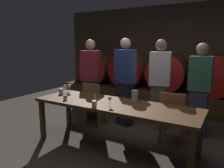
# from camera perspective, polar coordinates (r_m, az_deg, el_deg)

# --- Properties ---
(ground_plane) EXTENTS (8.79, 8.79, 0.00)m
(ground_plane) POSITION_cam_1_polar(r_m,az_deg,el_deg) (3.59, 2.93, -16.54)
(ground_plane) COLOR #3F3A33
(back_wall) EXTENTS (6.76, 0.24, 2.67)m
(back_wall) POSITION_cam_1_polar(r_m,az_deg,el_deg) (6.05, 16.44, 7.28)
(back_wall) COLOR #473A2D
(back_wall) RESTS_ON ground
(barrel_shelf) EXTENTS (6.09, 0.90, 0.47)m
(barrel_shelf) POSITION_cam_1_polar(r_m,az_deg,el_deg) (5.68, 14.51, -4.03)
(barrel_shelf) COLOR brown
(barrel_shelf) RESTS_ON ground
(wine_barrel_far_left) EXTENTS (0.95, 0.82, 0.95)m
(wine_barrel_far_left) POSITION_cam_1_polar(r_m,az_deg,el_deg) (6.45, -3.74, 4.35)
(wine_barrel_far_left) COLOR brown
(wine_barrel_far_left) RESTS_ON barrel_shelf
(wine_barrel_left) EXTENTS (0.95, 0.82, 0.95)m
(wine_barrel_left) POSITION_cam_1_polar(r_m,az_deg,el_deg) (5.92, 4.91, 3.79)
(wine_barrel_left) COLOR brown
(wine_barrel_left) RESTS_ON barrel_shelf
(wine_barrel_center) EXTENTS (0.95, 0.82, 0.95)m
(wine_barrel_center) POSITION_cam_1_polar(r_m,az_deg,el_deg) (5.55, 14.83, 3.03)
(wine_barrel_center) COLOR brown
(wine_barrel_center) RESTS_ON barrel_shelf
(wine_barrel_right) EXTENTS (0.95, 0.82, 0.95)m
(wine_barrel_right) POSITION_cam_1_polar(r_m,az_deg,el_deg) (5.37, 25.50, 2.11)
(wine_barrel_right) COLOR brown
(wine_barrel_right) RESTS_ON barrel_shelf
(dining_table) EXTENTS (2.64, 0.79, 0.73)m
(dining_table) POSITION_cam_1_polar(r_m,az_deg,el_deg) (3.34, 0.43, -6.30)
(dining_table) COLOR #4C2D16
(dining_table) RESTS_ON ground
(chair_left) EXTENTS (0.41, 0.41, 0.88)m
(chair_left) POSITION_cam_1_polar(r_m,az_deg,el_deg) (4.35, -4.73, -4.74)
(chair_left) COLOR olive
(chair_left) RESTS_ON ground
(chair_right) EXTENTS (0.43, 0.43, 0.88)m
(chair_right) POSITION_cam_1_polar(r_m,az_deg,el_deg) (3.67, 15.94, -8.02)
(chair_right) COLOR olive
(chair_right) RESTS_ON ground
(guest_far_left) EXTENTS (0.42, 0.31, 1.74)m
(guest_far_left) POSITION_cam_1_polar(r_m,az_deg,el_deg) (4.66, -5.71, 1.41)
(guest_far_left) COLOR black
(guest_far_left) RESTS_ON ground
(guest_center_left) EXTENTS (0.42, 0.31, 1.76)m
(guest_center_left) POSITION_cam_1_polar(r_m,az_deg,el_deg) (4.25, 3.51, 0.65)
(guest_center_left) COLOR black
(guest_center_left) RESTS_ON ground
(guest_center_right) EXTENTS (0.42, 0.30, 1.73)m
(guest_center_right) POSITION_cam_1_polar(r_m,az_deg,el_deg) (4.16, 12.66, 0.02)
(guest_center_right) COLOR brown
(guest_center_right) RESTS_ON ground
(guest_far_right) EXTENTS (0.38, 0.24, 1.67)m
(guest_far_right) POSITION_cam_1_polar(r_m,az_deg,el_deg) (4.06, 22.45, -1.32)
(guest_far_right) COLOR #33384C
(guest_far_right) RESTS_ON ground
(candle_left) EXTENTS (0.05, 0.05, 0.19)m
(candle_left) POSITION_cam_1_polar(r_m,az_deg,el_deg) (3.96, -11.80, -2.10)
(candle_left) COLOR olive
(candle_left) RESTS_ON dining_table
(candle_right) EXTENTS (0.05, 0.05, 0.19)m
(candle_right) POSITION_cam_1_polar(r_m,az_deg,el_deg) (3.26, -4.48, -4.59)
(candle_right) COLOR olive
(candle_right) RESTS_ON dining_table
(pitcher) EXTENTS (0.10, 0.10, 0.18)m
(pitcher) POSITION_cam_1_polar(r_m,az_deg,el_deg) (3.45, 6.14, -3.12)
(pitcher) COLOR silver
(pitcher) RESTS_ON dining_table
(wine_glass_left) EXTENTS (0.06, 0.06, 0.14)m
(wine_glass_left) POSITION_cam_1_polar(r_m,az_deg,el_deg) (4.17, -12.46, -0.83)
(wine_glass_left) COLOR silver
(wine_glass_left) RESTS_ON dining_table
(wine_glass_center) EXTENTS (0.07, 0.07, 0.16)m
(wine_glass_center) POSITION_cam_1_polar(r_m,az_deg,el_deg) (4.10, -11.28, -0.76)
(wine_glass_center) COLOR silver
(wine_glass_center) RESTS_ON dining_table
(wine_glass_right) EXTENTS (0.07, 0.07, 0.15)m
(wine_glass_right) POSITION_cam_1_polar(r_m,az_deg,el_deg) (3.13, -0.60, -4.19)
(wine_glass_right) COLOR silver
(wine_glass_right) RESTS_ON dining_table
(cup_left) EXTENTS (0.08, 0.08, 0.10)m
(cup_left) POSITION_cam_1_polar(r_m,az_deg,el_deg) (4.02, -13.53, -1.95)
(cup_left) COLOR silver
(cup_left) RESTS_ON dining_table
(cup_center) EXTENTS (0.06, 0.06, 0.08)m
(cup_center) POSITION_cam_1_polar(r_m,az_deg,el_deg) (3.60, -12.45, -3.54)
(cup_center) COLOR beige
(cup_center) RESTS_ON dining_table
(cup_right) EXTENTS (0.07, 0.07, 0.10)m
(cup_right) POSITION_cam_1_polar(r_m,az_deg,el_deg) (3.11, -4.82, -5.39)
(cup_right) COLOR beige
(cup_right) RESTS_ON dining_table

